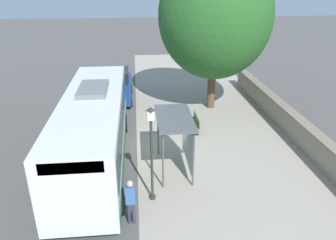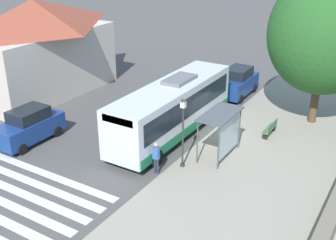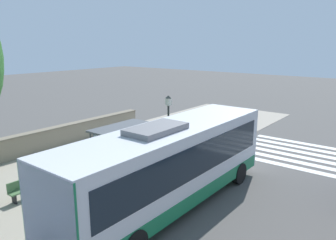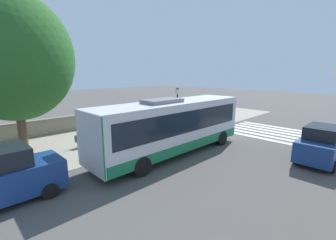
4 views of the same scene
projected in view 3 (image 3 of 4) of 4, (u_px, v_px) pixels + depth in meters
ground_plane at (115, 204)px, 13.44m from camera, size 120.00×120.00×0.00m
sidewalk_plaza at (52, 177)px, 16.13m from camera, size 9.00×44.00×0.02m
crosswalk_stripes at (316, 157)px, 18.96m from camera, size 9.00×5.25×0.01m
stone_wall at (10, 149)px, 18.41m from camera, size 0.60×20.00×1.33m
bus at (170, 164)px, 12.86m from camera, size 2.70×10.77×3.51m
bus_shelter at (120, 136)px, 15.74m from camera, size 1.54×3.12×2.59m
pedestrian at (196, 147)px, 17.38m from camera, size 0.34×0.24×1.79m
bench at (29, 187)px, 13.93m from camera, size 0.40×1.76×0.88m
street_lamp_near at (168, 126)px, 16.58m from camera, size 0.28×0.28×3.93m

